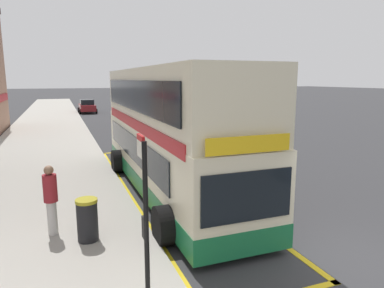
{
  "coord_description": "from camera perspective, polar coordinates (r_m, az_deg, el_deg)",
  "views": [
    {
      "loc": [
        -6.04,
        -5.29,
        4.04
      ],
      "look_at": [
        -1.44,
        6.81,
        1.62
      ],
      "focal_mm": 32.61,
      "sensor_mm": 36.0,
      "label": 1
    }
  ],
  "objects": [
    {
      "name": "bus_bay_markings",
      "position": [
        13.25,
        -4.35,
        -7.18
      ],
      "size": [
        3.01,
        14.52,
        0.01
      ],
      "color": "gold",
      "rests_on": "ground"
    },
    {
      "name": "parked_car_maroon_far",
      "position": [
        44.34,
        -16.78,
        5.93
      ],
      "size": [
        2.09,
        4.2,
        1.62
      ],
      "rotation": [
        0.0,
        0.0,
        0.03
      ],
      "color": "maroon",
      "rests_on": "ground"
    },
    {
      "name": "bus_stop_sign",
      "position": [
        6.19,
        -7.72,
        -10.25
      ],
      "size": [
        0.09,
        0.51,
        2.96
      ],
      "color": "black",
      "rests_on": "pavement_near"
    },
    {
      "name": "pavement_near",
      "position": [
        37.51,
        -22.23,
        3.71
      ],
      "size": [
        6.0,
        76.0,
        0.14
      ],
      "primitive_type": "cube",
      "color": "#A39E93",
      "rests_on": "ground"
    },
    {
      "name": "pedestrian_waiting_near_sign",
      "position": [
        9.51,
        -22.1,
        -8.05
      ],
      "size": [
        0.34,
        0.34,
        1.8
      ],
      "color": "#B7B2AD",
      "rests_on": "pavement_near"
    },
    {
      "name": "parked_car_teal_ahead",
      "position": [
        28.42,
        1.36,
        4.02
      ],
      "size": [
        2.09,
        4.2,
        1.62
      ],
      "rotation": [
        0.0,
        0.0,
        0.0
      ],
      "color": "#196066",
      "rests_on": "ground"
    },
    {
      "name": "double_decker_bus",
      "position": [
        12.55,
        -3.98,
        1.5
      ],
      "size": [
        3.18,
        11.49,
        4.4
      ],
      "color": "beige",
      "rests_on": "ground"
    },
    {
      "name": "parked_car_white_behind",
      "position": [
        46.23,
        -7.47,
        6.46
      ],
      "size": [
        2.09,
        4.2,
        1.62
      ],
      "rotation": [
        0.0,
        0.0,
        3.16
      ],
      "color": "silver",
      "rests_on": "ground"
    },
    {
      "name": "ground_plane",
      "position": [
        37.99,
        -11.6,
        4.25
      ],
      "size": [
        260.0,
        260.0,
        0.0
      ],
      "primitive_type": "plane",
      "color": "#333335"
    },
    {
      "name": "litter_bin",
      "position": [
        9.04,
        -16.74,
        -11.77
      ],
      "size": [
        0.53,
        0.53,
        1.05
      ],
      "color": "black",
      "rests_on": "pavement_near"
    }
  ]
}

